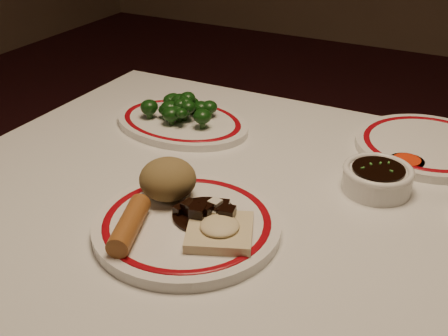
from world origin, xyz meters
TOP-DOWN VIEW (x-y plane):
  - dining_table at (0.00, 0.00)m, footprint 1.20×0.90m
  - main_plate at (-0.09, -0.12)m, footprint 0.36×0.36m
  - rice_mound at (-0.15, -0.07)m, footprint 0.09×0.09m
  - spring_roll at (-0.15, -0.18)m, footprint 0.07×0.12m
  - fried_wonton at (-0.03, -0.13)m, footprint 0.12×0.12m
  - stirfry_heap at (-0.07, -0.10)m, footprint 0.10×0.10m
  - broccoli_plate at (-0.30, 0.20)m, footprint 0.32×0.28m
  - broccoli_pile at (-0.30, 0.21)m, footprint 0.16×0.11m
  - soy_bowl at (0.13, 0.13)m, footprint 0.12×0.12m
  - sweet_sour_dish at (0.16, 0.23)m, footprint 0.06×0.06m
  - far_plate at (0.18, 0.33)m, footprint 0.34×0.34m

SIDE VIEW (x-z plane):
  - dining_table at x=0.00m, z-range 0.28..1.03m
  - sweet_sour_dish at x=0.16m, z-range 0.75..0.77m
  - broccoli_plate at x=-0.30m, z-range 0.75..0.77m
  - far_plate at x=0.18m, z-range 0.75..0.77m
  - main_plate at x=-0.09m, z-range 0.75..0.77m
  - soy_bowl at x=0.13m, z-range 0.75..0.79m
  - fried_wonton at x=-0.03m, z-range 0.77..0.79m
  - stirfry_heap at x=-0.07m, z-range 0.76..0.79m
  - spring_roll at x=-0.15m, z-range 0.77..0.80m
  - broccoli_pile at x=-0.30m, z-range 0.76..0.82m
  - rice_mound at x=-0.15m, z-range 0.77..0.83m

